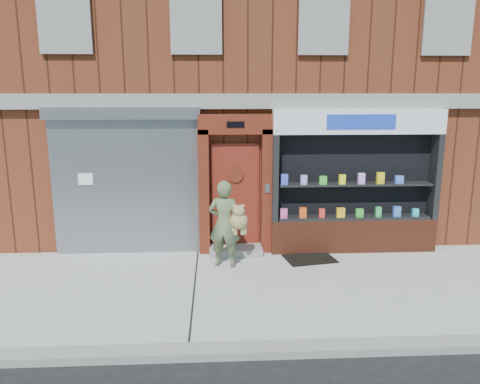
{
  "coord_description": "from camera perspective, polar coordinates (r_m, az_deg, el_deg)",
  "views": [
    {
      "loc": [
        -1.17,
        -7.62,
        3.37
      ],
      "look_at": [
        -0.7,
        1.0,
        1.48
      ],
      "focal_mm": 35.0,
      "sensor_mm": 36.0,
      "label": 1
    }
  ],
  "objects": [
    {
      "name": "pharmacy_bay",
      "position": [
        10.07,
        13.78,
        0.52
      ],
      "size": [
        3.5,
        0.41,
        3.0
      ],
      "color": "maroon",
      "rests_on": "ground"
    },
    {
      "name": "doormat",
      "position": [
        9.71,
        8.49,
        -8.04
      ],
      "size": [
        1.09,
        0.85,
        0.02
      ],
      "primitive_type": "cube",
      "rotation": [
        0.0,
        0.0,
        0.18
      ],
      "color": "black",
      "rests_on": "ground"
    },
    {
      "name": "shutter_bay",
      "position": [
        9.86,
        -13.79,
        2.33
      ],
      "size": [
        3.1,
        0.3,
        3.04
      ],
      "color": "gray",
      "rests_on": "ground"
    },
    {
      "name": "curb",
      "position": [
        6.49,
        8.11,
        -18.44
      ],
      "size": [
        60.0,
        0.3,
        0.12
      ],
      "primitive_type": "cube",
      "color": "gray",
      "rests_on": "ground"
    },
    {
      "name": "woman",
      "position": [
        9.01,
        -1.72,
        -3.82
      ],
      "size": [
        0.8,
        0.55,
        1.7
      ],
      "color": "#596643",
      "rests_on": "ground"
    },
    {
      "name": "ground",
      "position": [
        8.41,
        5.24,
        -11.35
      ],
      "size": [
        80.0,
        80.0,
        0.0
      ],
      "primitive_type": "plane",
      "color": "#9E9E99",
      "rests_on": "ground"
    },
    {
      "name": "building",
      "position": [
        13.67,
        1.85,
        14.95
      ],
      "size": [
        12.0,
        8.16,
        8.0
      ],
      "color": "#612816",
      "rests_on": "ground"
    },
    {
      "name": "red_door_bay",
      "position": [
        9.67,
        -0.57,
        0.93
      ],
      "size": [
        1.52,
        0.58,
        2.9
      ],
      "color": "#50190D",
      "rests_on": "ground"
    }
  ]
}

